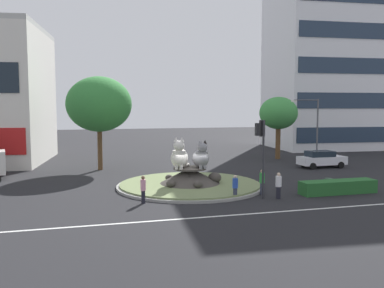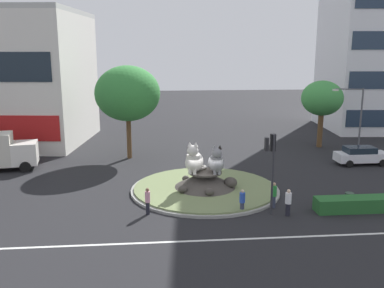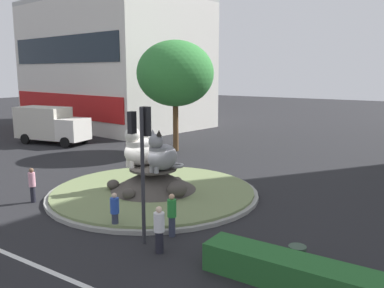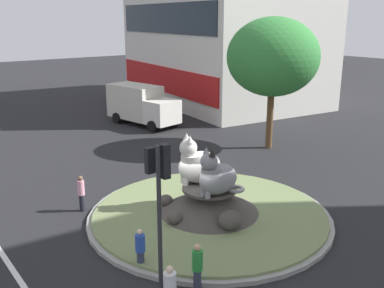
# 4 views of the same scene
# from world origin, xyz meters

# --- Properties ---
(ground_plane) EXTENTS (160.00, 160.00, 0.00)m
(ground_plane) POSITION_xyz_m (0.00, 0.00, 0.00)
(ground_plane) COLOR black
(lane_centreline) EXTENTS (112.00, 0.20, 0.01)m
(lane_centreline) POSITION_xyz_m (0.00, -8.26, 0.00)
(lane_centreline) COLOR silver
(lane_centreline) RESTS_ON ground
(roundabout_island) EXTENTS (10.76, 10.76, 1.45)m
(roundabout_island) POSITION_xyz_m (0.02, -0.01, 0.45)
(roundabout_island) COLOR gray
(roundabout_island) RESTS_ON ground
(cat_statue_white) EXTENTS (1.86, 2.26, 2.29)m
(cat_statue_white) POSITION_xyz_m (-0.79, -0.06, 2.28)
(cat_statue_white) COLOR silver
(cat_statue_white) RESTS_ON roundabout_island
(cat_statue_grey) EXTENTS (1.37, 2.10, 2.09)m
(cat_statue_grey) POSITION_xyz_m (0.77, -0.28, 2.21)
(cat_statue_grey) COLOR gray
(cat_statue_grey) RESTS_ON roundabout_island
(traffic_light_mast) EXTENTS (0.71, 0.54, 5.06)m
(traffic_light_mast) POSITION_xyz_m (3.47, -4.82, 3.70)
(traffic_light_mast) COLOR #2D2D33
(traffic_light_mast) RESTS_ON ground
(clipped_hedge_strip) EXTENTS (5.45, 1.20, 0.90)m
(clipped_hedge_strip) POSITION_xyz_m (9.18, -4.86, 0.45)
(clipped_hedge_strip) COLOR #235B28
(clipped_hedge_strip) RESTS_ON ground
(broadleaf_tree_behind_island) EXTENTS (6.01, 6.01, 8.69)m
(broadleaf_tree_behind_island) POSITION_xyz_m (-5.98, 10.18, 6.12)
(broadleaf_tree_behind_island) COLOR brown
(broadleaf_tree_behind_island) RESTS_ON ground
(second_tree_near_tower) EXTENTS (4.27, 4.27, 7.00)m
(second_tree_near_tower) POSITION_xyz_m (13.81, 13.12, 5.13)
(second_tree_near_tower) COLOR brown
(second_tree_near_tower) RESTS_ON ground
(streetlight_arm) EXTENTS (2.68, 0.81, 6.66)m
(streetlight_arm) POSITION_xyz_m (15.03, 7.78, 3.98)
(streetlight_arm) COLOR #4C4C51
(streetlight_arm) RESTS_ON ground
(pedestrian_white_shirt) EXTENTS (0.39, 0.39, 1.70)m
(pedestrian_white_shirt) POSITION_xyz_m (4.52, -5.22, 0.89)
(pedestrian_white_shirt) COLOR black
(pedestrian_white_shirt) RESTS_ON ground
(pedestrian_green_shirt) EXTENTS (0.35, 0.35, 1.70)m
(pedestrian_green_shirt) POSITION_xyz_m (4.02, -3.81, 0.90)
(pedestrian_green_shirt) COLOR #33384C
(pedestrian_green_shirt) RESTS_ON ground
(pedestrian_blue_shirt) EXTENTS (0.36, 0.36, 1.56)m
(pedestrian_blue_shirt) POSITION_xyz_m (1.78, -4.60, 0.82)
(pedestrian_blue_shirt) COLOR #33384C
(pedestrian_blue_shirt) RESTS_ON ground
(pedestrian_pink_shirt) EXTENTS (0.32, 0.32, 1.71)m
(pedestrian_pink_shirt) POSITION_xyz_m (-4.09, -4.23, 0.92)
(pedestrian_pink_shirt) COLOR black
(pedestrian_pink_shirt) RESTS_ON ground
(sedan_on_far_lane) EXTENTS (4.63, 2.00, 1.63)m
(sedan_on_far_lane) POSITION_xyz_m (14.79, 5.92, 0.85)
(sedan_on_far_lane) COLOR silver
(sedan_on_far_lane) RESTS_ON ground
(litter_bin) EXTENTS (0.56, 0.56, 0.90)m
(litter_bin) POSITION_xyz_m (9.03, -3.97, 0.45)
(litter_bin) COLOR #2D4233
(litter_bin) RESTS_ON ground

